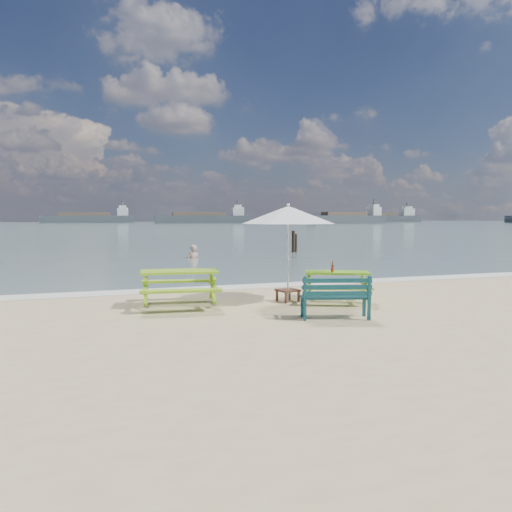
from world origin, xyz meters
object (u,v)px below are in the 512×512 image
object	(u,v)px
side_table	(288,295)
beer_bottle	(332,269)
picnic_table_right	(337,287)
park_bench	(335,306)
swimmer	(193,264)
picnic_table_left	(180,289)
patio_umbrella	(288,215)

from	to	relation	value
side_table	beer_bottle	world-z (taller)	beer_bottle
picnic_table_right	beer_bottle	bearing A→B (deg)	-151.58
park_bench	beer_bottle	size ratio (longest dim) A/B	5.57
picnic_table_right	side_table	world-z (taller)	picnic_table_right
swimmer	picnic_table_right	bearing A→B (deg)	-86.43
park_bench	beer_bottle	bearing A→B (deg)	64.56
park_bench	side_table	distance (m)	2.08
park_bench	side_table	world-z (taller)	park_bench
picnic_table_left	park_bench	size ratio (longest dim) A/B	1.48
picnic_table_right	park_bench	world-z (taller)	park_bench
picnic_table_right	swimmer	size ratio (longest dim) A/B	1.14
park_bench	swimmer	distance (m)	14.76
picnic_table_left	picnic_table_right	size ratio (longest dim) A/B	1.00
side_table	beer_bottle	distance (m)	1.20
picnic_table_left	park_bench	xyz separation A→B (m)	(2.64, -2.28, -0.13)
park_bench	beer_bottle	world-z (taller)	beer_bottle
swimmer	side_table	bearing A→B (deg)	-91.36
park_bench	swimmer	size ratio (longest dim) A/B	0.77
picnic_table_left	side_table	size ratio (longest dim) A/B	3.80
park_bench	patio_umbrella	world-z (taller)	patio_umbrella
park_bench	swimmer	xyz separation A→B (m)	(0.15, 14.75, -0.53)
picnic_table_right	side_table	distance (m)	1.17
side_table	patio_umbrella	bearing A→B (deg)	0.00
side_table	park_bench	bearing A→B (deg)	-85.88
swimmer	picnic_table_left	bearing A→B (deg)	-102.62
side_table	beer_bottle	bearing A→B (deg)	-22.71
picnic_table_left	beer_bottle	size ratio (longest dim) A/B	8.22
side_table	picnic_table_left	bearing A→B (deg)	175.26
picnic_table_right	swimmer	bearing A→B (deg)	93.57
picnic_table_right	patio_umbrella	xyz separation A→B (m)	(-1.11, 0.31, 1.68)
side_table	swimmer	bearing A→B (deg)	88.64
park_bench	patio_umbrella	size ratio (longest dim) A/B	0.51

